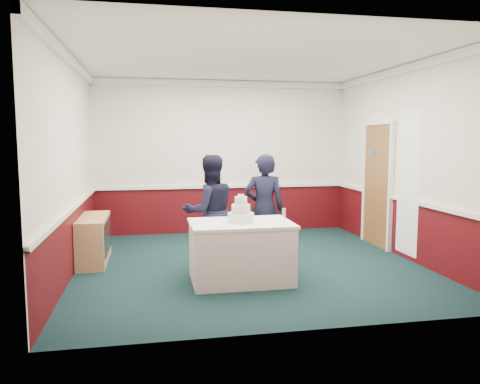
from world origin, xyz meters
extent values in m
plane|color=black|center=(0.00, 0.00, 0.00)|extent=(5.00, 5.00, 0.00)
cube|color=silver|center=(0.00, 2.48, 1.50)|extent=(5.00, 0.05, 3.00)
cube|color=silver|center=(-2.48, 0.00, 1.50)|extent=(0.05, 5.00, 3.00)
cube|color=silver|center=(2.48, 0.00, 1.50)|extent=(0.05, 5.00, 3.00)
cube|color=white|center=(0.00, 0.00, 2.98)|extent=(5.00, 5.00, 0.05)
cube|color=#44090D|center=(0.00, 2.48, 0.45)|extent=(5.00, 0.02, 0.90)
cube|color=white|center=(0.00, 2.47, 0.92)|extent=(4.98, 0.05, 0.06)
cube|color=white|center=(0.00, 2.46, 2.93)|extent=(5.00, 0.08, 0.12)
cube|color=olive|center=(2.46, 0.80, 1.05)|extent=(0.05, 0.90, 2.10)
cube|color=#234799|center=(2.44, 0.95, 1.62)|extent=(0.01, 0.12, 0.12)
cube|color=white|center=(2.42, -0.25, 1.20)|extent=(0.02, 0.60, 2.20)
cube|color=tan|center=(-2.28, 0.54, 0.35)|extent=(0.40, 1.20, 0.70)
cube|color=black|center=(-2.07, 0.54, 0.40)|extent=(0.01, 1.00, 0.50)
cube|color=white|center=(-0.27, -0.81, 0.38)|extent=(1.28, 0.88, 0.76)
cube|color=white|center=(-0.27, -0.81, 0.77)|extent=(1.32, 0.92, 0.04)
cylinder|color=white|center=(-0.27, -0.81, 0.85)|extent=(0.34, 0.34, 0.12)
cylinder|color=silver|center=(-0.27, -0.81, 0.80)|extent=(0.35, 0.35, 0.03)
cylinder|color=white|center=(-0.27, -0.81, 0.97)|extent=(0.24, 0.24, 0.11)
cylinder|color=silver|center=(-0.27, -0.81, 0.92)|extent=(0.25, 0.25, 0.02)
cylinder|color=white|center=(-0.27, -0.81, 1.07)|extent=(0.16, 0.16, 0.10)
cylinder|color=silver|center=(-0.27, -0.81, 1.03)|extent=(0.17, 0.17, 0.02)
sphere|color=#EDE5C9|center=(-0.27, -0.81, 1.14)|extent=(0.03, 0.03, 0.03)
sphere|color=#EDE5C9|center=(-0.25, -0.79, 1.14)|extent=(0.03, 0.03, 0.03)
sphere|color=#EDE5C9|center=(-0.29, -0.78, 1.14)|extent=(0.03, 0.03, 0.03)
sphere|color=#EDE5C9|center=(-0.26, -0.83, 1.14)|extent=(0.03, 0.03, 0.03)
sphere|color=#EDE5C9|center=(-0.30, -0.82, 1.14)|extent=(0.03, 0.03, 0.03)
cube|color=silver|center=(-0.30, -1.01, 0.79)|extent=(0.10, 0.21, 0.00)
cylinder|color=silver|center=(0.23, -1.09, 0.79)|extent=(0.05, 0.05, 0.01)
cylinder|color=silver|center=(0.23, -1.09, 0.84)|extent=(0.01, 0.01, 0.09)
cylinder|color=silver|center=(0.23, -1.09, 0.94)|extent=(0.04, 0.04, 0.11)
imported|color=black|center=(-0.58, -0.05, 0.82)|extent=(0.90, 0.76, 1.64)
imported|color=black|center=(0.25, 0.05, 0.82)|extent=(0.67, 0.50, 1.64)
camera|label=1|loc=(-1.42, -6.69, 1.87)|focal=35.00mm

